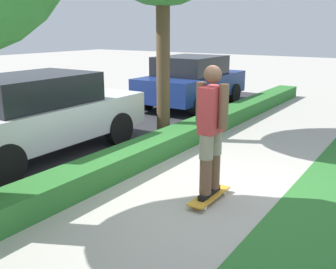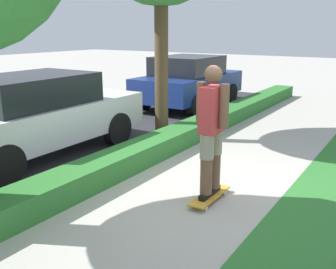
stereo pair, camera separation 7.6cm
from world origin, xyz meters
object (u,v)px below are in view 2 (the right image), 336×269
Objects in this scene: parked_car_rear at (189,81)px; skater_person at (212,128)px; parked_car_middle at (36,114)px; skateboard at (210,196)px.

skater_person is at bearing -148.42° from parked_car_rear.
parked_car_middle is 5.86m from parked_car_rear.
parked_car_middle reaches higher than skateboard.
parked_car_middle is (0.06, 3.62, 0.74)m from skateboard.
parked_car_rear is (5.92, 3.71, -0.26)m from skater_person.
skateboard is 7.02m from parked_car_rear.
skater_person is 3.63m from parked_car_middle.
skater_person is 0.42× the size of parked_car_middle.
parked_car_rear reaches higher than skateboard.
skater_person reaches higher than skateboard.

